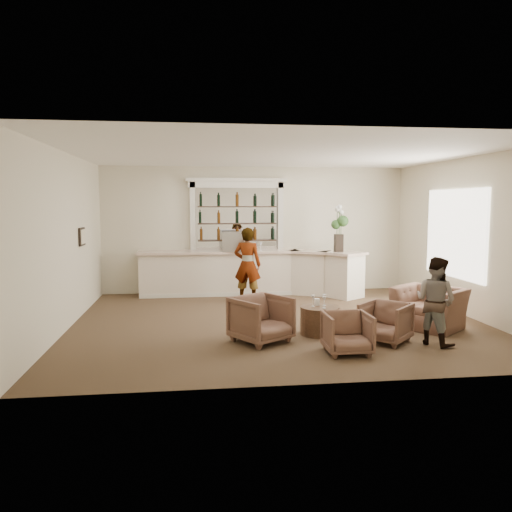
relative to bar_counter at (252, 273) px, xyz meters
The scene contains 19 objects.
ground 3.05m from the bar_counter, 86.88° to the right, with size 8.00×8.00×0.00m, color brown.
room_shell 2.91m from the bar_counter, 81.89° to the right, with size 8.04×7.02×3.32m.
bar_counter is the anchor object (origin of this frame).
back_bar_alcove 1.55m from the bar_counter, 129.15° to the left, with size 2.64×0.25×3.00m.
cocktail_table 4.13m from the bar_counter, 79.50° to the right, with size 0.70×0.70×0.50m, color #4F3222.
sommelier 0.99m from the bar_counter, 103.04° to the right, with size 0.65×0.43×1.78m, color gray.
guest 5.52m from the bar_counter, 63.20° to the right, with size 0.71×0.56×1.47m, color gray.
armchair_left 4.45m from the bar_counter, 94.71° to the right, with size 0.84×0.87×0.79m, color brown.
armchair_center 5.32m from the bar_counter, 80.44° to the right, with size 0.69×0.71×0.65m, color brown.
armchair_right 5.01m from the bar_counter, 69.84° to the right, with size 0.73×0.75×0.68m, color brown.
armchair_far 4.84m from the bar_counter, 52.72° to the right, with size 1.17×1.02×0.76m, color brown.
espresso_machine 0.94m from the bar_counter, behind, with size 0.55×0.47×0.49m, color silver.
flower_vase 2.51m from the bar_counter, 13.57° to the right, with size 0.31×0.31×1.16m.
wine_glass_bar_left 0.71m from the bar_counter, 11.63° to the left, with size 0.07×0.07×0.21m, color white, non-canonical shape.
wine_glass_bar_right 0.67m from the bar_counter, ahead, with size 0.07×0.07×0.21m, color white, non-canonical shape.
wine_glass_tbl_a 4.07m from the bar_counter, 81.08° to the right, with size 0.07×0.07×0.21m, color white, non-canonical shape.
wine_glass_tbl_b 4.06m from the bar_counter, 77.90° to the right, with size 0.07×0.07×0.21m, color white, non-canonical shape.
wine_glass_tbl_c 4.25m from the bar_counter, 79.29° to the right, with size 0.07×0.07×0.21m, color white, non-canonical shape.
napkin_holder 3.98m from the bar_counter, 79.41° to the right, with size 0.08×0.08×0.12m, color white.
Camera 1 is at (-1.66, -9.63, 2.34)m, focal length 35.00 mm.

